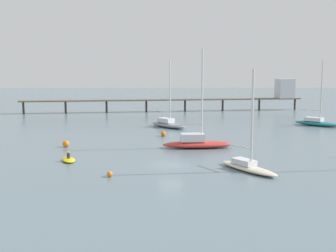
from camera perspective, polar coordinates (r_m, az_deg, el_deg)
The scene contains 10 objects.
ground_plane at distance 45.05m, azimuth 0.38°, elevation -5.39°, with size 400.00×400.00×0.00m, color slate.
pier at distance 106.51m, azimuth 9.06°, elevation 4.46°, with size 70.16×12.51×8.07m.
sailboat_gray at distance 74.15m, azimuth -0.01°, elevation 0.36°, with size 7.49×8.16×11.85m.
sailboat_red at distance 54.69m, azimuth 4.03°, elevation -2.22°, with size 9.56×3.04×12.95m.
sailboat_teal at distance 81.32m, azimuth 19.95°, elevation 0.54°, with size 8.04×7.87×12.02m.
sailboat_cream at distance 43.08m, azimuth 10.96°, elevation -5.30°, with size 5.73×7.59×10.36m.
dinghy_yellow at distance 48.05m, azimuth -13.62°, elevation -4.53°, with size 2.38×3.34×1.14m.
mooring_buoy_near at distance 40.33m, azimuth -8.08°, elevation -6.62°, with size 0.56×0.56×0.56m, color orange.
mooring_buoy_far at distance 56.90m, azimuth -13.97°, elevation -2.40°, with size 0.90×0.90×0.90m, color orange.
mooring_buoy_outer at distance 64.17m, azimuth -0.65°, elevation -1.07°, with size 0.83×0.83×0.83m, color orange.
Camera 1 is at (-0.93, -43.87, 10.20)m, focal length 43.97 mm.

